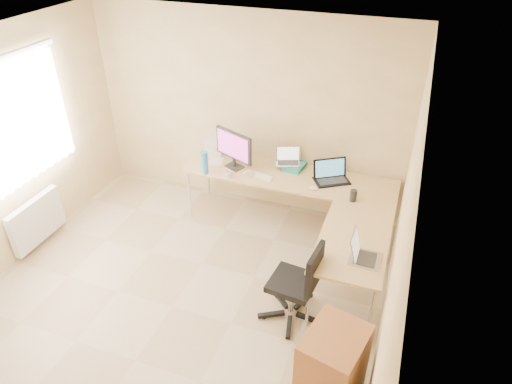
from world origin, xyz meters
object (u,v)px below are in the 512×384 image
(desk_main, at_px, (288,200))
(keyboard, at_px, (258,175))
(office_chair, at_px, (292,279))
(cabinet, at_px, (332,368))
(water_bottle, at_px, (205,162))
(monitor, at_px, (234,150))
(desk_return, at_px, (350,266))
(laptop_return, at_px, (366,250))
(desk_fan, at_px, (213,145))
(laptop_center, at_px, (288,157))
(laptop_black, at_px, (333,172))
(mug, at_px, (229,174))

(desk_main, bearing_deg, keyboard, -158.39)
(office_chair, bearing_deg, cabinet, -47.08)
(keyboard, relative_size, water_bottle, 1.25)
(monitor, xyz_separation_m, cabinet, (1.78, -2.25, -0.62))
(desk_return, height_order, keyboard, keyboard)
(cabinet, bearing_deg, water_bottle, 149.12)
(water_bottle, xyz_separation_m, laptop_return, (2.14, -0.98, -0.03))
(office_chair, bearing_deg, desk_fan, 139.38)
(desk_main, height_order, laptop_return, laptop_return)
(cabinet, bearing_deg, laptop_return, 98.90)
(laptop_center, distance_m, cabinet, 2.79)
(desk_return, xyz_separation_m, water_bottle, (-1.99, 0.70, 0.52))
(laptop_center, relative_size, laptop_black, 0.76)
(keyboard, bearing_deg, office_chair, -48.30)
(laptop_center, distance_m, office_chair, 1.86)
(laptop_center, xyz_separation_m, office_chair, (0.57, -1.73, -0.38))
(laptop_return, distance_m, office_chair, 0.77)
(desk_main, distance_m, desk_fan, 1.25)
(laptop_return, distance_m, cabinet, 1.13)
(mug, bearing_deg, desk_main, 23.05)
(desk_main, height_order, desk_return, same)
(monitor, xyz_separation_m, laptop_center, (0.65, 0.24, -0.10))
(laptop_return, bearing_deg, laptop_center, 39.92)
(keyboard, distance_m, office_chair, 1.64)
(water_bottle, distance_m, office_chair, 1.98)
(laptop_black, xyz_separation_m, cabinet, (0.53, -2.33, -0.50))
(desk_main, bearing_deg, monitor, -177.05)
(monitor, distance_m, keyboard, 0.45)
(keyboard, bearing_deg, mug, -145.26)
(desk_fan, relative_size, office_chair, 0.28)
(laptop_black, distance_m, keyboard, 0.91)
(water_bottle, bearing_deg, keyboard, 13.23)
(desk_main, distance_m, mug, 0.86)
(desk_main, height_order, mug, mug)
(mug, xyz_separation_m, office_chair, (1.19, -1.23, -0.27))
(monitor, bearing_deg, mug, -60.36)
(monitor, distance_m, cabinet, 2.94)
(water_bottle, distance_m, cabinet, 2.92)
(laptop_black, relative_size, cabinet, 0.54)
(monitor, relative_size, keyboard, 1.57)
(mug, height_order, office_chair, office_chair)
(desk_fan, height_order, laptop_return, desk_fan)
(desk_fan, distance_m, cabinet, 3.35)
(water_bottle, bearing_deg, mug, 0.00)
(desk_return, distance_m, mug, 1.86)
(keyboard, distance_m, desk_fan, 0.85)
(laptop_center, height_order, mug, laptop_center)
(mug, bearing_deg, laptop_black, 15.35)
(laptop_center, height_order, keyboard, laptop_center)
(desk_fan, bearing_deg, laptop_return, -48.26)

